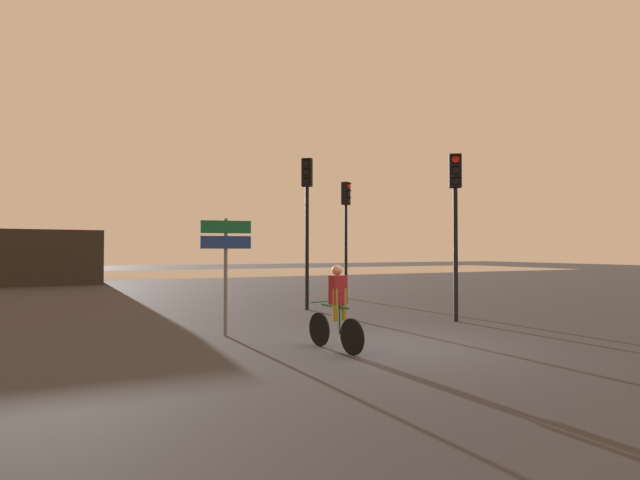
{
  "coord_description": "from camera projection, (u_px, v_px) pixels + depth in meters",
  "views": [
    {
      "loc": [
        -5.85,
        -8.22,
        1.88
      ],
      "look_at": [
        0.5,
        5.0,
        2.2
      ],
      "focal_mm": 28.0,
      "sensor_mm": 36.0,
      "label": 1
    }
  ],
  "objects": [
    {
      "name": "water_strip",
      "position": [
        160.0,
        274.0,
        40.42
      ],
      "size": [
        80.0,
        16.0,
        0.01
      ],
      "primitive_type": "cube",
      "color": "#9E937F",
      "rests_on": "ground"
    },
    {
      "name": "traffic_light_near_right",
      "position": [
        455.0,
        205.0,
        13.33
      ],
      "size": [
        0.4,
        0.42,
        4.47
      ],
      "rotation": [
        0.0,
        0.0,
        2.54
      ],
      "color": "black",
      "rests_on": "ground"
    },
    {
      "name": "distant_building",
      "position": [
        22.0,
        257.0,
        27.65
      ],
      "size": [
        8.17,
        4.0,
        3.02
      ],
      "primitive_type": "cube",
      "color": "#2D2823",
      "rests_on": "ground"
    },
    {
      "name": "traffic_light_far_right",
      "position": [
        346.0,
        218.0,
        19.74
      ],
      "size": [
        0.4,
        0.42,
        4.6
      ],
      "rotation": [
        0.0,
        0.0,
        3.66
      ],
      "color": "black",
      "rests_on": "ground"
    },
    {
      "name": "cyclist",
      "position": [
        337.0,
        307.0,
        9.37
      ],
      "size": [
        0.48,
        1.7,
        1.62
      ],
      "rotation": [
        0.0,
        0.0,
        0.15
      ],
      "color": "black",
      "rests_on": "ground"
    },
    {
      "name": "traffic_light_center",
      "position": [
        307.0,
        205.0,
        15.98
      ],
      "size": [
        0.41,
        0.42,
        4.85
      ],
      "rotation": [
        0.0,
        0.0,
        2.49
      ],
      "color": "black",
      "rests_on": "ground"
    },
    {
      "name": "direction_sign_post",
      "position": [
        226.0,
        255.0,
        11.02
      ],
      "size": [
        1.09,
        0.23,
        2.6
      ],
      "rotation": [
        0.0,
        0.0,
        2.96
      ],
      "color": "slate",
      "rests_on": "ground"
    },
    {
      "name": "ground_plane",
      "position": [
        406.0,
        346.0,
        9.89
      ],
      "size": [
        120.0,
        120.0,
        0.0
      ],
      "primitive_type": "plane",
      "color": "#333338"
    }
  ]
}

